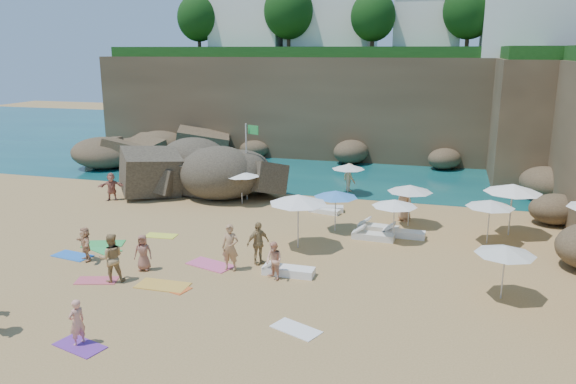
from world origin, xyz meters
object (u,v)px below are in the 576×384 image
(lounger_0, at_px, (325,211))
(person_stand_1, at_px, (111,258))
(person_stand_4, at_px, (404,203))
(person_stand_6, at_px, (77,322))
(person_stand_5, at_px, (111,187))
(parasol_0, at_px, (241,173))
(person_stand_3, at_px, (258,243))
(flag_pole, at_px, (249,151))
(person_stand_2, at_px, (349,177))
(parasol_1, at_px, (348,167))
(rock_outcrop, at_px, (223,192))
(parasol_2, at_px, (490,204))

(lounger_0, distance_m, person_stand_1, 12.69)
(person_stand_4, relative_size, person_stand_6, 1.27)
(person_stand_4, height_order, person_stand_5, person_stand_4)
(parasol_0, distance_m, person_stand_3, 9.35)
(flag_pole, bearing_deg, person_stand_2, 34.29)
(parasol_1, xyz_separation_m, lounger_0, (-0.43, -4.32, -1.61))
(rock_outcrop, height_order, person_stand_4, person_stand_4)
(lounger_0, height_order, person_stand_6, person_stand_6)
(parasol_1, relative_size, person_stand_1, 1.05)
(flag_pole, height_order, lounger_0, flag_pole)
(lounger_0, height_order, person_stand_2, person_stand_2)
(parasol_2, xyz_separation_m, person_stand_3, (-9.21, -5.30, -0.98))
(flag_pole, distance_m, person_stand_3, 10.49)
(flag_pole, xyz_separation_m, person_stand_3, (3.85, -9.56, -1.97))
(parasol_2, relative_size, person_stand_3, 1.21)
(parasol_0, relative_size, lounger_0, 1.30)
(parasol_0, relative_size, parasol_2, 0.97)
(flag_pole, distance_m, person_stand_6, 17.39)
(person_stand_5, height_order, person_stand_6, person_stand_5)
(flag_pole, xyz_separation_m, person_stand_6, (0.81, -17.24, -2.14))
(person_stand_5, bearing_deg, person_stand_1, -84.22)
(parasol_1, distance_m, person_stand_6, 20.53)
(lounger_0, bearing_deg, person_stand_1, -103.69)
(person_stand_2, height_order, person_stand_5, person_stand_2)
(person_stand_5, bearing_deg, person_stand_4, -25.15)
(person_stand_2, bearing_deg, person_stand_3, 129.83)
(person_stand_2, distance_m, person_stand_5, 14.30)
(person_stand_1, relative_size, person_stand_6, 1.31)
(flag_pole, height_order, person_stand_2, flag_pole)
(parasol_2, relative_size, person_stand_6, 1.49)
(person_stand_1, relative_size, person_stand_4, 1.04)
(flag_pole, relative_size, person_stand_6, 3.10)
(flag_pole, distance_m, parasol_2, 13.77)
(person_stand_6, bearing_deg, lounger_0, -175.24)
(parasol_0, xyz_separation_m, person_stand_3, (3.89, -8.45, -0.91))
(parasol_1, relative_size, person_stand_4, 1.09)
(parasol_0, xyz_separation_m, person_stand_5, (-7.64, -1.28, -0.99))
(rock_outcrop, relative_size, flag_pole, 1.83)
(rock_outcrop, xyz_separation_m, parasol_1, (7.56, 1.55, 1.74))
(parasol_0, height_order, parasol_2, parasol_2)
(parasol_2, xyz_separation_m, person_stand_4, (-3.95, 2.51, -0.96))
(rock_outcrop, relative_size, lounger_0, 5.15)
(person_stand_1, height_order, person_stand_6, person_stand_1)
(person_stand_2, bearing_deg, person_stand_6, 123.97)
(person_stand_4, xyz_separation_m, person_stand_6, (-8.30, -15.49, -0.19))
(person_stand_3, xyz_separation_m, person_stand_4, (5.26, 7.81, 0.02))
(lounger_0, bearing_deg, person_stand_2, 99.60)
(rock_outcrop, xyz_separation_m, person_stand_4, (11.31, -2.95, 0.92))
(parasol_0, xyz_separation_m, person_stand_4, (9.15, -0.64, -0.89))
(flag_pole, bearing_deg, person_stand_4, -10.88)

